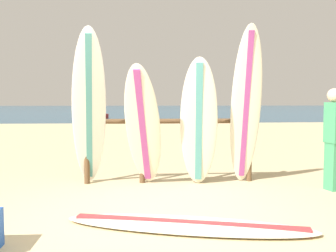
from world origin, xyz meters
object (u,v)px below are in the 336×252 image
surfboard_rack (169,139)px  surfboard_leaning_left (143,128)px  beachgoer_standing (333,135)px  small_boat_offshore (94,115)px  surfboard_leaning_far_left (89,111)px  surfboard_leaning_center (246,107)px  surfboard_leaning_center_left (199,123)px  surfboard_lying_on_sand (188,225)px

surfboard_rack → surfboard_leaning_left: 0.64m
surfboard_leaning_left → beachgoer_standing: (2.84, -0.30, -0.10)m
beachgoer_standing → small_boat_offshore: size_ratio=0.66×
surfboard_leaning_far_left → beachgoer_standing: surfboard_leaning_far_left is taller
surfboard_leaning_far_left → surfboard_leaning_center: surfboard_leaning_center is taller
surfboard_leaning_far_left → surfboard_leaning_left: 0.87m
small_boat_offshore → surfboard_rack: bearing=-79.6°
surfboard_leaning_far_left → small_boat_offshore: 22.79m
surfboard_leaning_far_left → beachgoer_standing: size_ratio=1.56×
surfboard_leaning_center_left → small_boat_offshore: surfboard_leaning_center_left is taller
surfboard_leaning_center_left → small_boat_offshore: (-4.54, 22.66, -0.74)m
surfboard_leaning_far_left → surfboard_leaning_left: (0.82, -0.12, -0.26)m
surfboard_rack → surfboard_leaning_center_left: size_ratio=1.40×
surfboard_lying_on_sand → small_boat_offshore: bearing=99.6°
surfboard_leaning_center → surfboard_leaning_far_left: bearing=179.8°
surfboard_leaning_far_left → small_boat_offshore: surfboard_leaning_far_left is taller
surfboard_lying_on_sand → surfboard_leaning_left: bearing=104.8°
surfboard_lying_on_sand → small_boat_offshore: size_ratio=1.18×
surfboard_lying_on_sand → beachgoer_standing: bearing=31.4°
surfboard_lying_on_sand → beachgoer_standing: size_ratio=1.79×
surfboard_leaning_left → small_boat_offshore: surfboard_leaning_left is taller
surfboard_leaning_center → surfboard_leaning_center_left: bearing=-174.9°
surfboard_leaning_left → beachgoer_standing: surfboard_leaning_left is taller
surfboard_leaning_left → surfboard_leaning_center_left: size_ratio=0.94×
surfboard_rack → surfboard_leaning_left: surfboard_leaning_left is taller
surfboard_lying_on_sand → beachgoer_standing: (2.38, 1.45, 0.81)m
surfboard_rack → surfboard_leaning_left: (-0.43, -0.42, 0.22)m
surfboard_rack → beachgoer_standing: (2.40, -0.72, 0.12)m
surfboard_leaning_left → beachgoer_standing: bearing=-6.0°
surfboard_leaning_left → beachgoer_standing: 2.85m
surfboard_rack → surfboard_leaning_center_left: 0.63m
surfboard_rack → small_boat_offshore: 22.67m
surfboard_leaning_far_left → surfboard_leaning_left: bearing=-8.3°
surfboard_leaning_far_left → surfboard_lying_on_sand: 2.55m
beachgoer_standing → surfboard_leaning_far_left: bearing=173.4°
surfboard_lying_on_sand → surfboard_leaning_far_left: bearing=124.4°
surfboard_leaning_left → small_boat_offshore: size_ratio=0.81×
surfboard_leaning_center_left → surfboard_leaning_center: (0.76, 0.07, 0.25)m
surfboard_lying_on_sand → surfboard_leaning_center: bearing=58.1°
surfboard_leaning_center_left → beachgoer_standing: 2.01m
surfboard_leaning_left → surfboard_leaning_center_left: bearing=2.9°
beachgoer_standing → small_boat_offshore: (-6.51, 23.01, -0.59)m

